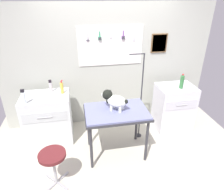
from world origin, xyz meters
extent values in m
cube|color=#B9B4A1|center=(0.00, 0.00, -0.02)|extent=(4.40, 4.00, 0.04)
cube|color=#ADAFA3|center=(0.00, 1.28, 1.15)|extent=(4.00, 0.06, 2.30)
cube|color=white|center=(0.05, 1.24, 1.56)|extent=(1.18, 0.02, 0.70)
cylinder|color=gray|center=(-0.35, 1.23, 1.82)|extent=(0.01, 0.02, 0.01)
cube|color=silver|center=(-0.36, 1.22, 1.75)|extent=(0.01, 0.00, 0.11)
cube|color=silver|center=(-0.35, 1.22, 1.75)|extent=(0.01, 0.00, 0.11)
torus|color=black|center=(-0.37, 1.22, 1.68)|extent=(0.03, 0.01, 0.03)
torus|color=black|center=(-0.34, 1.22, 1.68)|extent=(0.03, 0.01, 0.03)
cylinder|color=gray|center=(-0.14, 1.23, 1.83)|extent=(0.01, 0.02, 0.01)
cylinder|color=#269860|center=(-0.14, 1.22, 1.78)|extent=(0.02, 0.02, 0.09)
cube|color=#269860|center=(-0.14, 1.22, 1.71)|extent=(0.06, 0.02, 0.06)
cube|color=#333338|center=(-0.14, 1.21, 1.71)|extent=(0.05, 0.01, 0.05)
cylinder|color=gray|center=(0.05, 1.23, 1.84)|extent=(0.01, 0.02, 0.01)
cube|color=silver|center=(0.05, 1.22, 1.77)|extent=(0.03, 0.01, 0.13)
cylinder|color=gray|center=(0.28, 1.23, 1.84)|extent=(0.01, 0.02, 0.01)
cylinder|color=#703E8E|center=(0.28, 1.22, 1.78)|extent=(0.02, 0.02, 0.09)
cube|color=#703E8E|center=(0.28, 1.22, 1.71)|extent=(0.06, 0.02, 0.06)
cube|color=#333338|center=(0.28, 1.21, 1.71)|extent=(0.05, 0.01, 0.05)
cylinder|color=gray|center=(0.48, 1.23, 1.78)|extent=(0.01, 0.02, 0.01)
cube|color=silver|center=(0.48, 1.22, 1.70)|extent=(0.03, 0.01, 0.13)
cube|color=brown|center=(0.98, 1.24, 1.58)|extent=(0.31, 0.02, 0.35)
cube|color=#A57B4F|center=(0.98, 1.23, 1.58)|extent=(0.27, 0.01, 0.31)
cylinder|color=#2D2D33|center=(-0.47, -0.04, 0.38)|extent=(0.04, 0.04, 0.76)
cylinder|color=#2D2D33|center=(0.38, -0.04, 0.38)|extent=(0.04, 0.04, 0.76)
cylinder|color=#2D2D33|center=(-0.47, 0.50, 0.38)|extent=(0.04, 0.04, 0.76)
cylinder|color=#2D2D33|center=(0.38, 0.50, 0.38)|extent=(0.04, 0.04, 0.76)
cube|color=#2D2D33|center=(-0.04, 0.23, 0.77)|extent=(0.97, 0.65, 0.03)
cube|color=slate|center=(-0.04, 0.23, 0.80)|extent=(0.94, 0.63, 0.03)
cylinder|color=#2D2D33|center=(0.46, 0.58, 0.01)|extent=(0.11, 0.11, 0.01)
cylinder|color=#2D2D33|center=(0.46, 0.58, 0.79)|extent=(0.02, 0.02, 1.59)
cylinder|color=#2D2D33|center=(0.34, 0.58, 1.58)|extent=(0.24, 0.02, 0.02)
cylinder|color=white|center=(-0.12, 0.24, 0.87)|extent=(0.05, 0.05, 0.10)
cylinder|color=white|center=(-0.07, 0.32, 0.87)|extent=(0.05, 0.05, 0.10)
cylinder|color=white|center=(0.00, 0.16, 0.87)|extent=(0.05, 0.05, 0.10)
cylinder|color=white|center=(0.05, 0.24, 0.87)|extent=(0.05, 0.05, 0.10)
ellipsoid|color=white|center=(-0.04, 0.25, 0.97)|extent=(0.37, 0.33, 0.17)
ellipsoid|color=black|center=(-0.13, 0.30, 0.96)|extent=(0.16, 0.17, 0.10)
sphere|color=black|center=(-0.16, 0.32, 1.05)|extent=(0.15, 0.15, 0.15)
ellipsoid|color=white|center=(-0.22, 0.36, 1.04)|extent=(0.09, 0.09, 0.05)
sphere|color=black|center=(-0.24, 0.37, 1.04)|extent=(0.02, 0.02, 0.02)
ellipsoid|color=black|center=(-0.18, 0.26, 1.06)|extent=(0.06, 0.05, 0.08)
ellipsoid|color=black|center=(-0.11, 0.37, 1.06)|extent=(0.06, 0.05, 0.08)
sphere|color=black|center=(0.08, 0.17, 0.99)|extent=(0.07, 0.07, 0.07)
cube|color=silver|center=(-1.15, 0.81, 0.44)|extent=(0.80, 0.56, 0.88)
cube|color=silver|center=(-1.15, 0.53, 0.63)|extent=(0.70, 0.01, 0.18)
cylinder|color=#99999E|center=(-1.15, 0.52, 0.63)|extent=(0.24, 0.02, 0.02)
cube|color=silver|center=(1.20, 0.76, 0.44)|extent=(0.68, 0.52, 0.88)
cube|color=silver|center=(1.20, 0.49, 0.63)|extent=(0.60, 0.01, 0.18)
cylinder|color=#99999E|center=(1.20, 0.49, 0.63)|extent=(0.20, 0.02, 0.02)
cylinder|color=#9E9EA3|center=(-0.99, -0.24, 0.25)|extent=(0.04, 0.04, 0.50)
cube|color=#9E9EA3|center=(-0.92, -0.16, 0.01)|extent=(0.17, 0.17, 0.02)
cube|color=#9E9EA3|center=(-1.07, -0.16, 0.01)|extent=(0.17, 0.17, 0.02)
cube|color=#9E9EA3|center=(-1.07, -0.31, 0.01)|extent=(0.17, 0.17, 0.02)
cube|color=#9E9EA3|center=(-0.92, -0.31, 0.01)|extent=(0.17, 0.17, 0.02)
cylinder|color=#5B1E21|center=(-0.99, -0.24, 0.52)|extent=(0.36, 0.36, 0.04)
cylinder|color=gold|center=(-0.86, 0.86, 0.98)|extent=(0.05, 0.05, 0.19)
cylinder|color=red|center=(-0.86, 0.86, 1.09)|extent=(0.02, 0.02, 0.03)
cube|color=red|center=(-0.84, 0.86, 1.11)|extent=(0.03, 0.01, 0.01)
cylinder|color=#B9B2BA|center=(-1.05, 0.95, 0.96)|extent=(0.05, 0.05, 0.16)
cylinder|color=#B9B2BA|center=(-1.05, 0.95, 1.05)|extent=(0.02, 0.02, 0.02)
cube|color=black|center=(-1.05, 0.95, 1.08)|extent=(0.05, 0.03, 0.04)
cylinder|color=white|center=(-1.42, 0.58, 0.97)|extent=(0.06, 0.06, 0.18)
cylinder|color=white|center=(-1.42, 0.58, 1.07)|extent=(0.03, 0.03, 0.02)
cube|color=black|center=(-1.42, 0.58, 1.10)|extent=(0.05, 0.03, 0.04)
cylinder|color=#306B37|center=(1.24, 0.68, 1.00)|extent=(0.07, 0.07, 0.23)
cone|color=#306B37|center=(1.24, 0.68, 1.12)|extent=(0.07, 0.07, 0.02)
cylinder|color=red|center=(1.24, 0.68, 1.14)|extent=(0.03, 0.03, 0.02)
camera|label=1|loc=(-0.58, -2.32, 2.39)|focal=32.02mm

